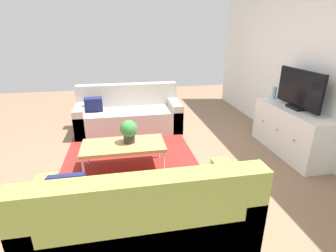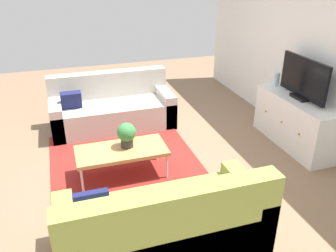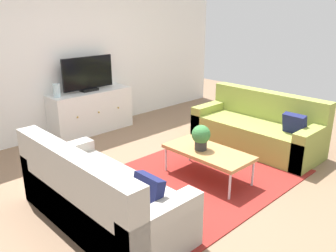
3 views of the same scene
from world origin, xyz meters
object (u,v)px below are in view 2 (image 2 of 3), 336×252
at_px(coffee_table, 121,151).
at_px(potted_plant, 127,134).
at_px(couch_right_side, 165,228).
at_px(tv_console, 295,122).
at_px(flat_screen_tv, 304,79).
at_px(couch_left_side, 112,109).
at_px(glass_vase, 276,79).

distance_m(coffee_table, potted_plant, 0.22).
height_order(couch_right_side, coffee_table, couch_right_side).
height_order(couch_right_side, tv_console, couch_right_side).
xyz_separation_m(couch_right_side, coffee_table, (-1.36, -0.13, 0.07)).
bearing_deg(couch_right_side, coffee_table, -174.48).
bearing_deg(potted_plant, flat_screen_tv, 90.46).
height_order(couch_left_side, coffee_table, couch_left_side).
distance_m(couch_right_side, glass_vase, 3.15).
bearing_deg(potted_plant, couch_right_side, 1.96).
relative_size(potted_plant, tv_console, 0.22).
height_order(potted_plant, flat_screen_tv, flat_screen_tv).
bearing_deg(tv_console, couch_right_side, -59.18).
relative_size(coffee_table, glass_vase, 5.24).
distance_m(tv_console, glass_vase, 0.74).
bearing_deg(tv_console, couch_left_side, -121.47).
relative_size(tv_console, glass_vase, 6.78).
xyz_separation_m(couch_left_side, couch_right_side, (2.87, 0.00, 0.00)).
height_order(couch_right_side, flat_screen_tv, flat_screen_tv).
relative_size(couch_right_side, tv_console, 1.34).
xyz_separation_m(potted_plant, flat_screen_tv, (-0.02, 2.44, 0.44)).
bearing_deg(coffee_table, potted_plant, 116.78).
relative_size(couch_left_side, glass_vase, 9.06).
relative_size(couch_right_side, potted_plant, 6.04).
xyz_separation_m(couch_right_side, flat_screen_tv, (-1.42, 2.39, 0.71)).
height_order(tv_console, glass_vase, glass_vase).
xyz_separation_m(couch_left_side, tv_console, (1.45, 2.37, 0.08)).
bearing_deg(potted_plant, coffee_table, -63.22).
bearing_deg(flat_screen_tv, coffee_table, -88.61).
bearing_deg(couch_right_side, flat_screen_tv, 120.60).
height_order(flat_screen_tv, glass_vase, flat_screen_tv).
xyz_separation_m(coffee_table, tv_console, (-0.06, 2.51, 0.01)).
relative_size(couch_left_side, flat_screen_tv, 2.07).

